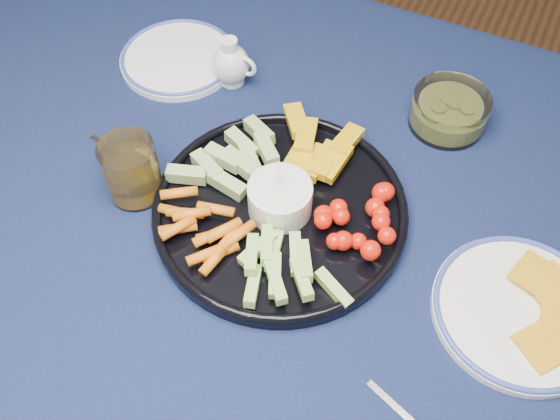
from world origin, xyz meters
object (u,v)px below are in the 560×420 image
at_px(creamer_pitcher, 231,64).
at_px(crudite_platter, 278,206).
at_px(cheese_plate, 521,310).
at_px(pickle_bowl, 449,112).
at_px(dining_table, 315,243).
at_px(juice_tumbler, 132,173).
at_px(side_plate_extra, 179,58).

bearing_deg(creamer_pitcher, crudite_platter, -48.64).
bearing_deg(cheese_plate, crudite_platter, 178.63).
xyz_separation_m(crudite_platter, pickle_bowl, (0.17, 0.30, 0.00)).
bearing_deg(dining_table, cheese_plate, -6.97).
distance_m(dining_table, creamer_pitcher, 0.35).
distance_m(crudite_platter, cheese_plate, 0.37).
relative_size(crudite_platter, juice_tumbler, 3.81).
relative_size(pickle_bowl, cheese_plate, 0.54).
xyz_separation_m(pickle_bowl, juice_tumbler, (-0.39, -0.35, 0.02)).
bearing_deg(pickle_bowl, crudite_platter, -120.47).
relative_size(pickle_bowl, side_plate_extra, 0.60).
relative_size(crudite_platter, side_plate_extra, 1.79).
relative_size(cheese_plate, side_plate_extra, 1.11).
xyz_separation_m(dining_table, cheese_plate, (0.32, -0.04, 0.10)).
height_order(juice_tumbler, side_plate_extra, juice_tumbler).
xyz_separation_m(cheese_plate, juice_tumbler, (-0.59, -0.05, 0.03)).
xyz_separation_m(pickle_bowl, side_plate_extra, (-0.49, -0.06, -0.02)).
height_order(cheese_plate, side_plate_extra, cheese_plate).
distance_m(dining_table, side_plate_extra, 0.43).
relative_size(creamer_pitcher, pickle_bowl, 0.71).
bearing_deg(dining_table, crudite_platter, -149.68).
bearing_deg(pickle_bowl, dining_table, -114.78).
height_order(creamer_pitcher, pickle_bowl, creamer_pitcher).
height_order(creamer_pitcher, cheese_plate, creamer_pitcher).
height_order(dining_table, cheese_plate, cheese_plate).
relative_size(dining_table, creamer_pitcher, 18.24).
bearing_deg(crudite_platter, pickle_bowl, 59.53).
bearing_deg(crudite_platter, dining_table, 30.32).
bearing_deg(crudite_platter, juice_tumbler, -165.90).
xyz_separation_m(creamer_pitcher, side_plate_extra, (-0.11, 0.00, -0.03)).
distance_m(juice_tumbler, side_plate_extra, 0.31).
height_order(dining_table, creamer_pitcher, creamer_pitcher).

